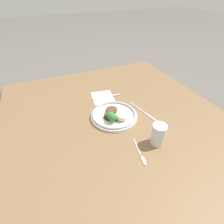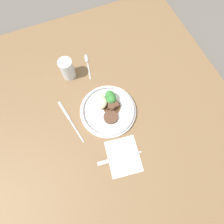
{
  "view_description": "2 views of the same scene",
  "coord_description": "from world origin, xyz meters",
  "px_view_note": "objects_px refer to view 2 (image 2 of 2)",
  "views": [
    {
      "loc": [
        0.69,
        -0.32,
        0.64
      ],
      "look_at": [
        0.01,
        -0.03,
        0.08
      ],
      "focal_mm": 28.0,
      "sensor_mm": 36.0,
      "label": 1
    },
    {
      "loc": [
        -0.27,
        0.08,
        0.79
      ],
      "look_at": [
        -0.02,
        -0.02,
        0.07
      ],
      "focal_mm": 28.0,
      "sensor_mm": 36.0,
      "label": 2
    }
  ],
  "objects_px": {
    "plate": "(108,108)",
    "spoon": "(87,61)",
    "fork": "(115,159)",
    "knife": "(70,120)",
    "juice_glass": "(67,70)"
  },
  "relations": [
    {
      "from": "fork",
      "to": "knife",
      "type": "relative_size",
      "value": 0.85
    },
    {
      "from": "knife",
      "to": "spoon",
      "type": "xyz_separation_m",
      "value": [
        0.27,
        -0.18,
        0.0
      ]
    },
    {
      "from": "plate",
      "to": "juice_glass",
      "type": "distance_m",
      "value": 0.27
    },
    {
      "from": "plate",
      "to": "fork",
      "type": "relative_size",
      "value": 1.32
    },
    {
      "from": "juice_glass",
      "to": "knife",
      "type": "height_order",
      "value": "juice_glass"
    },
    {
      "from": "knife",
      "to": "spoon",
      "type": "relative_size",
      "value": 1.48
    },
    {
      "from": "fork",
      "to": "knife",
      "type": "xyz_separation_m",
      "value": [
        0.24,
        0.12,
        -0.0
      ]
    },
    {
      "from": "plate",
      "to": "spoon",
      "type": "bearing_deg",
      "value": 0.37
    },
    {
      "from": "plate",
      "to": "fork",
      "type": "bearing_deg",
      "value": 166.29
    },
    {
      "from": "fork",
      "to": "spoon",
      "type": "xyz_separation_m",
      "value": [
        0.51,
        -0.05,
        -0.0
      ]
    },
    {
      "from": "fork",
      "to": "plate",
      "type": "bearing_deg",
      "value": -96.74
    },
    {
      "from": "fork",
      "to": "juice_glass",
      "type": "bearing_deg",
      "value": -76.39
    },
    {
      "from": "spoon",
      "to": "fork",
      "type": "bearing_deg",
      "value": -174.34
    },
    {
      "from": "fork",
      "to": "spoon",
      "type": "distance_m",
      "value": 0.51
    },
    {
      "from": "fork",
      "to": "spoon",
      "type": "relative_size",
      "value": 1.25
    }
  ]
}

